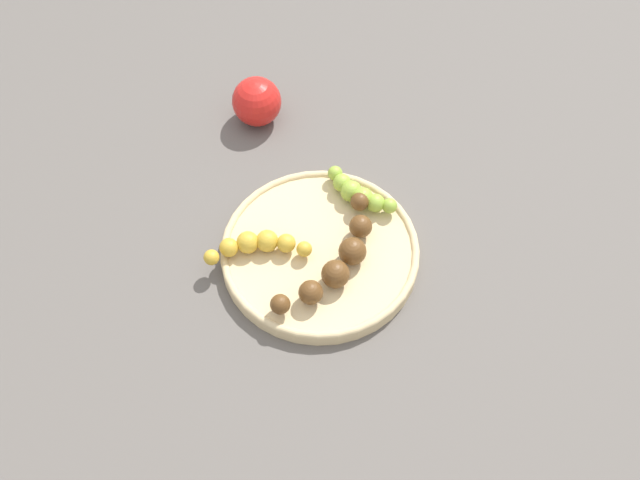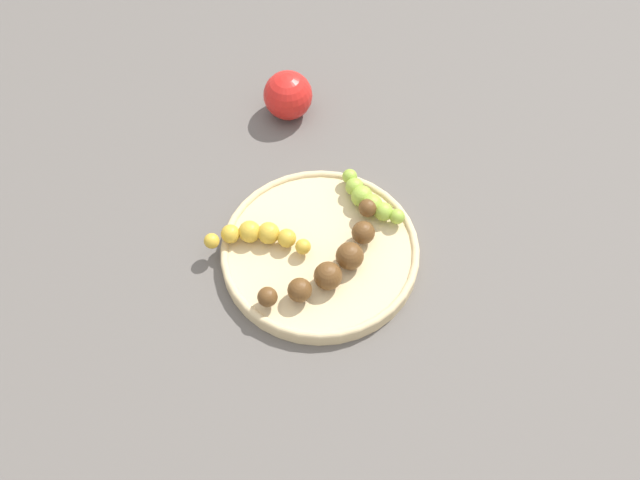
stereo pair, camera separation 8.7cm
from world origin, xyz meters
TOP-DOWN VIEW (x-y plane):
  - ground_plane at (0.00, 0.00)m, footprint 2.40×2.40m
  - fruit_bowl at (0.00, 0.00)m, footprint 0.25×0.25m
  - banana_spotted at (0.08, -0.01)m, footprint 0.14×0.05m
  - banana_overripe at (-0.02, 0.03)m, footprint 0.15×0.16m
  - banana_green at (-0.06, -0.07)m, footprint 0.08×0.09m
  - apple_red at (0.05, -0.25)m, footprint 0.07×0.07m

SIDE VIEW (x-z plane):
  - ground_plane at x=0.00m, z-range 0.00..0.00m
  - fruit_bowl at x=0.00m, z-range 0.00..0.02m
  - banana_spotted at x=0.08m, z-range 0.02..0.05m
  - banana_green at x=-0.06m, z-range 0.02..0.05m
  - apple_red at x=0.05m, z-range 0.00..0.07m
  - banana_overripe at x=-0.02m, z-range 0.02..0.05m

